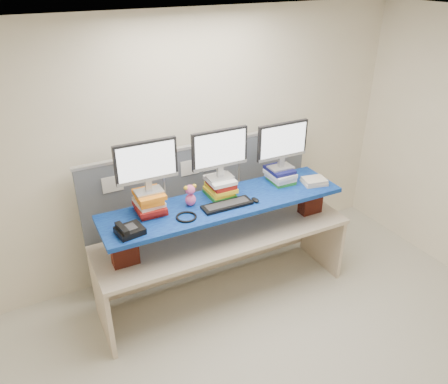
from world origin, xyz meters
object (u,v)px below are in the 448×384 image
monitor_center (220,151)px  keyboard (227,205)px  desk_phone (129,230)px  blue_board (224,203)px  monitor_left (146,164)px  monitor_right (282,143)px  desk (224,246)px

monitor_center → keyboard: monitor_center is taller
desk_phone → blue_board: bearing=-0.9°
blue_board → monitor_left: (-0.69, 0.13, 0.50)m
desk_phone → monitor_right: bearing=-0.4°
blue_board → desk: bearing=-178.7°
monitor_right → desk_phone: bearing=-171.2°
desk → monitor_right: bearing=9.5°
monitor_center → desk: bearing=-97.7°
desk_phone → keyboard: bearing=-6.6°
blue_board → desk_phone: 0.98m
blue_board → monitor_left: size_ratio=4.26×
monitor_center → keyboard: 0.50m
desk → monitor_left: (-0.69, 0.13, 1.00)m
monitor_center → monitor_right: bearing=0.0°
monitor_right → desk_phone: (-1.68, -0.22, -0.39)m
desk → monitor_center: size_ratio=4.64×
monitor_left → desk: bearing=-9.8°
monitor_left → monitor_center: bearing=-0.0°
desk → monitor_left: monitor_left is taller
monitor_center → monitor_right: size_ratio=1.00×
blue_board → keyboard: 0.11m
desk → desk_phone: size_ratio=10.63×
monitor_center → keyboard: bearing=-98.5°
monitor_left → keyboard: (0.67, -0.23, -0.47)m
monitor_center → blue_board: bearing=-97.7°
desk → monitor_right: (0.71, 0.10, 0.94)m
keyboard → blue_board: bearing=80.5°
desk_phone → monitor_center: bearing=5.6°
monitor_left → monitor_center: size_ratio=1.00×
desk → blue_board: (0.00, 0.00, 0.49)m
monitor_left → monitor_right: 1.40m
monitor_left → monitor_right: size_ratio=1.00×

